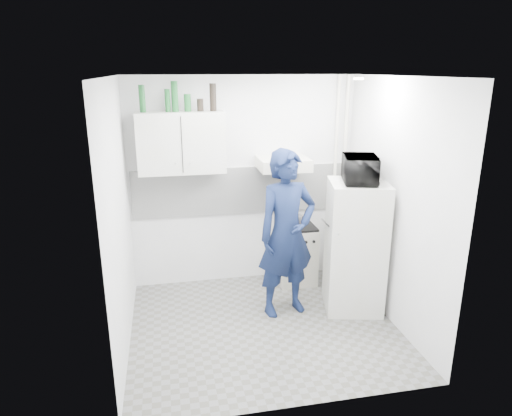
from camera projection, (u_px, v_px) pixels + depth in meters
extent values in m
plane|color=#525148|center=(264.00, 326.00, 4.93)|extent=(2.80, 2.80, 0.00)
plane|color=white|center=(265.00, 76.00, 4.16)|extent=(2.80, 2.80, 0.00)
plane|color=silver|center=(243.00, 182.00, 5.72)|extent=(2.80, 0.00, 2.80)
plane|color=silver|center=(119.00, 221.00, 4.28)|extent=(0.00, 2.60, 2.60)
plane|color=silver|center=(394.00, 204.00, 4.81)|extent=(0.00, 2.60, 2.60)
imported|color=#101A3B|center=(287.00, 234.00, 4.98)|extent=(0.77, 0.59, 1.87)
cube|color=beige|center=(296.00, 254.00, 5.88)|extent=(0.46, 0.46, 0.74)
cube|color=silver|center=(355.00, 247.00, 5.13)|extent=(0.74, 0.74, 1.49)
cube|color=black|center=(297.00, 226.00, 5.76)|extent=(0.45, 0.45, 0.03)
cylinder|color=silver|center=(294.00, 220.00, 5.79)|extent=(0.20, 0.20, 0.11)
imported|color=black|center=(360.00, 169.00, 4.87)|extent=(0.59, 0.47, 0.29)
cylinder|color=#144C1E|center=(142.00, 99.00, 5.03)|extent=(0.07, 0.07, 0.30)
cylinder|color=#144C1E|center=(168.00, 100.00, 5.09)|extent=(0.06, 0.06, 0.25)
cylinder|color=#144C1E|center=(175.00, 96.00, 5.09)|extent=(0.08, 0.08, 0.34)
cylinder|color=#144C1E|center=(188.00, 103.00, 5.14)|extent=(0.08, 0.08, 0.19)
cylinder|color=black|center=(200.00, 105.00, 5.17)|extent=(0.07, 0.07, 0.14)
cylinder|color=black|center=(213.00, 97.00, 5.17)|extent=(0.08, 0.08, 0.31)
cube|color=silver|center=(181.00, 143.00, 5.25)|extent=(1.00, 0.35, 0.70)
cube|color=beige|center=(283.00, 164.00, 5.49)|extent=(0.60, 0.50, 0.14)
cube|color=white|center=(243.00, 190.00, 5.73)|extent=(2.74, 0.03, 0.60)
cylinder|color=beige|center=(343.00, 179.00, 5.89)|extent=(0.05, 0.05, 2.60)
cylinder|color=beige|center=(334.00, 179.00, 5.86)|extent=(0.04, 0.04, 2.60)
cylinder|color=white|center=(359.00, 79.00, 4.55)|extent=(0.10, 0.10, 0.02)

